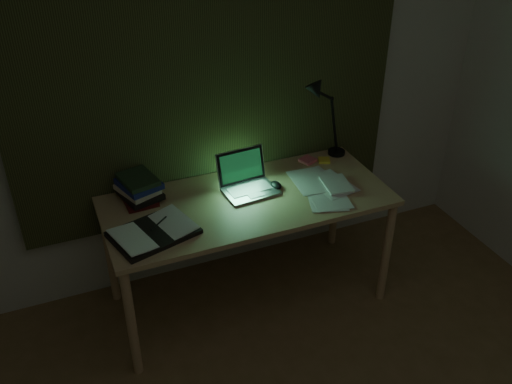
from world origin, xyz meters
TOP-DOWN VIEW (x-y plane):
  - wall_back at (0.00, 2.00)m, footprint 3.50×0.00m
  - curtain at (0.00, 1.96)m, footprint 2.20×0.06m
  - desk at (0.06, 1.58)m, footprint 1.55×0.68m
  - laptop at (0.10, 1.64)m, footprint 0.31×0.34m
  - open_textbook at (-0.48, 1.46)m, footprint 0.46×0.38m
  - book_stack at (-0.47, 1.79)m, footprint 0.22×0.25m
  - loose_papers at (0.52, 1.53)m, footprint 0.33×0.34m
  - mouse at (0.25, 1.63)m, footprint 0.06×0.09m
  - sticky_yellow at (0.64, 1.80)m, footprint 0.09×0.09m
  - sticky_pink at (0.55, 1.83)m, footprint 0.11×0.11m
  - desk_lamp at (0.76, 1.85)m, footprint 0.40×0.32m

SIDE VIEW (x-z plane):
  - desk at x=0.06m, z-range 0.00..0.71m
  - sticky_yellow at x=0.64m, z-range 0.71..0.72m
  - sticky_pink at x=0.55m, z-range 0.71..0.72m
  - loose_papers at x=0.52m, z-range 0.71..0.73m
  - mouse at x=0.25m, z-range 0.71..0.74m
  - open_textbook at x=-0.48m, z-range 0.71..0.74m
  - book_stack at x=-0.47m, z-range 0.71..0.85m
  - laptop at x=0.10m, z-range 0.71..0.91m
  - desk_lamp at x=0.76m, z-range 0.71..1.27m
  - wall_back at x=0.00m, z-range 0.00..2.50m
  - curtain at x=0.00m, z-range 0.45..2.45m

